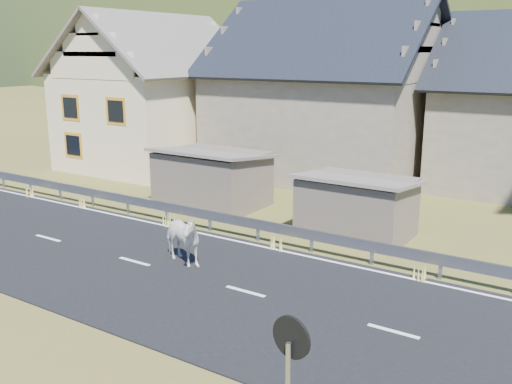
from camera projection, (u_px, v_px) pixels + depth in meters
The scene contains 11 objects.
ground at pixel (135, 263), 17.01m from camera, with size 160.00×160.00×0.00m, color #4B5122.
road at pixel (135, 262), 17.00m from camera, with size 60.00×7.00×0.04m, color black.
lane_markings at pixel (135, 261), 17.00m from camera, with size 60.00×6.60×0.01m, color silver.
guardrail at pixel (210, 216), 19.87m from camera, with size 28.10×0.09×0.75m.
shed_left at pixel (213, 179), 23.09m from camera, with size 4.30×3.30×2.40m, color #706253.
shed_right at pixel (357, 208), 19.27m from camera, with size 3.80×2.90×2.20m, color #706253.
house_cream at pixel (156, 85), 31.02m from camera, with size 7.80×9.80×8.30m.
house_stone_a at pixel (330, 82), 28.63m from camera, with size 10.80×9.80×8.90m.
conifer_patch at pixel (299, 51), 134.17m from camera, with size 76.00×50.00×28.00m, color black.
horse at pixel (180, 238), 16.68m from camera, with size 1.87×0.85×1.58m, color white.
traffic_mirror at pixel (291, 357), 8.38m from camera, with size 0.67×0.22×2.42m.
Camera 1 is at (11.76, -11.44, 6.15)m, focal length 40.00 mm.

